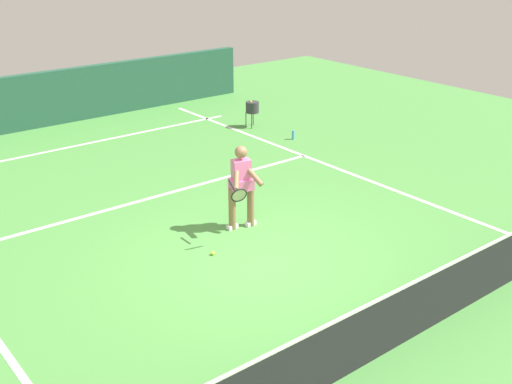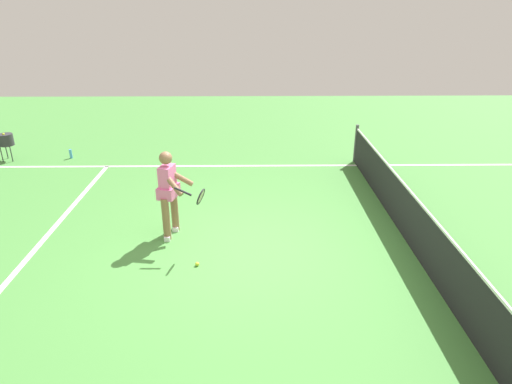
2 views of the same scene
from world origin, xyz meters
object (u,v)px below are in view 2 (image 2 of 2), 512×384
tennis_ball_far (197,264)px  water_bottle (71,154)px  tennis_player (170,191)px  ball_hopper (6,140)px

tennis_ball_far → water_bottle: bearing=-143.3°
tennis_player → water_bottle: tennis_player is taller
tennis_player → tennis_ball_far: size_ratio=23.48×
tennis_player → water_bottle: 5.47m
tennis_player → ball_hopper: (-4.11, -4.93, -0.30)m
tennis_player → ball_hopper: size_ratio=2.09×
ball_hopper → water_bottle: size_ratio=3.10×
tennis_ball_far → water_bottle: (-5.25, -3.92, 0.09)m
ball_hopper → water_bottle: (-0.12, 1.55, -0.43)m
ball_hopper → water_bottle: bearing=94.6°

